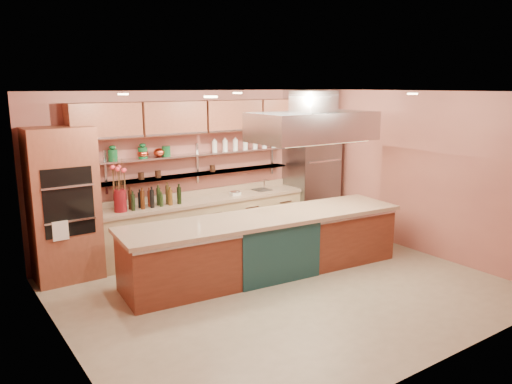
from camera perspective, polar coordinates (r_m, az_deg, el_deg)
floor at (r=7.38m, az=3.14°, el=-11.01°), size 6.00×5.00×0.02m
ceiling at (r=6.79m, az=3.42°, el=11.36°), size 6.00×5.00×0.02m
wall_back at (r=9.02m, az=-6.51°, el=2.55°), size 6.00×0.04×2.80m
wall_front at (r=5.27m, az=20.23°, el=-5.04°), size 6.00×0.04×2.80m
wall_left at (r=5.68m, az=-21.45°, el=-3.92°), size 0.04×5.00×2.80m
wall_right at (r=9.08m, az=18.43°, el=2.06°), size 0.04×5.00×2.80m
oven_stack at (r=7.92m, az=-21.14°, el=-1.38°), size 0.95×0.64×2.30m
refrigerator at (r=10.11m, az=6.35°, el=1.56°), size 0.95×0.72×2.10m
back_counter at (r=8.94m, az=-5.74°, el=-3.66°), size 3.84×0.64×0.93m
wall_shelf_lower at (r=8.89m, az=-6.39°, el=2.08°), size 3.60×0.26×0.03m
wall_shelf_upper at (r=8.84m, az=-6.44°, el=4.32°), size 3.60×0.26×0.03m
upper_cabinets at (r=8.75m, az=-6.10°, el=8.53°), size 4.60×0.36×0.55m
range_hood at (r=7.98m, az=6.51°, el=7.46°), size 2.00×1.00×0.45m
ceiling_downlights at (r=6.95m, az=2.38°, el=11.14°), size 4.00×2.80×0.02m
island at (r=7.78m, az=1.15°, el=-6.05°), size 4.50×1.37×0.92m
flower_vase at (r=8.13m, az=-15.26°, el=-0.96°), size 0.22×0.22×0.36m
oil_bottle_cluster at (r=8.34m, az=-11.42°, el=-0.64°), size 0.96×0.53×0.30m
kitchen_scale at (r=9.07m, az=-2.39°, el=-0.05°), size 0.18×0.14×0.10m
bar_faucet at (r=9.53m, az=0.92°, el=0.86°), size 0.03×0.03×0.20m
copper_kettle at (r=8.50m, az=-11.04°, el=4.46°), size 0.19×0.19×0.15m
green_canister at (r=8.55m, az=-10.22°, el=4.62°), size 0.18×0.18×0.17m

